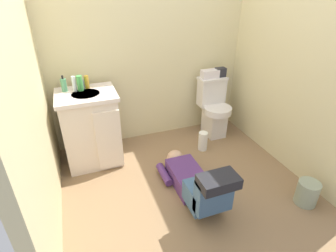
% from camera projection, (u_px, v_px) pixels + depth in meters
% --- Properties ---
extents(ground_plane, '(2.84, 3.00, 0.04)m').
position_uv_depth(ground_plane, '(181.00, 181.00, 2.76)').
color(ground_plane, '#896A49').
extents(wall_back, '(2.50, 0.08, 2.40)m').
position_uv_depth(wall_back, '(148.00, 42.00, 3.03)').
color(wall_back, beige).
rests_on(wall_back, ground_plane).
extents(wall_left, '(0.08, 2.00, 2.40)m').
position_uv_depth(wall_left, '(21.00, 83.00, 1.80)').
color(wall_left, beige).
rests_on(wall_left, ground_plane).
extents(wall_right, '(0.08, 2.00, 2.40)m').
position_uv_depth(wall_right, '(300.00, 53.00, 2.54)').
color(wall_right, beige).
rests_on(wall_right, ground_plane).
extents(toilet, '(0.36, 0.46, 0.75)m').
position_uv_depth(toilet, '(214.00, 108.00, 3.42)').
color(toilet, silver).
rests_on(toilet, ground_plane).
extents(vanity_cabinet, '(0.60, 0.53, 0.82)m').
position_uv_depth(vanity_cabinet, '(91.00, 128.00, 2.85)').
color(vanity_cabinet, beige).
rests_on(vanity_cabinet, ground_plane).
extents(faucet, '(0.02, 0.02, 0.10)m').
position_uv_depth(faucet, '(83.00, 84.00, 2.75)').
color(faucet, silver).
rests_on(faucet, vanity_cabinet).
extents(person_plumber, '(0.39, 1.06, 0.52)m').
position_uv_depth(person_plumber, '(195.00, 182.00, 2.45)').
color(person_plumber, '#512D6B').
rests_on(person_plumber, ground_plane).
extents(tissue_box, '(0.22, 0.11, 0.10)m').
position_uv_depth(tissue_box, '(210.00, 74.00, 3.27)').
color(tissue_box, silver).
rests_on(tissue_box, toilet).
extents(toiletry_bag, '(0.12, 0.09, 0.11)m').
position_uv_depth(toiletry_bag, '(220.00, 72.00, 3.31)').
color(toiletry_bag, '#26262D').
rests_on(toiletry_bag, toilet).
extents(soap_dispenser, '(0.06, 0.06, 0.17)m').
position_uv_depth(soap_dispenser, '(64.00, 85.00, 2.67)').
color(soap_dispenser, '#4B8E60').
rests_on(soap_dispenser, vanity_cabinet).
extents(bottle_clear, '(0.04, 0.04, 0.16)m').
position_uv_depth(bottle_clear, '(74.00, 84.00, 2.67)').
color(bottle_clear, silver).
rests_on(bottle_clear, vanity_cabinet).
extents(bottle_green, '(0.06, 0.06, 0.16)m').
position_uv_depth(bottle_green, '(80.00, 83.00, 2.68)').
color(bottle_green, green).
rests_on(bottle_green, vanity_cabinet).
extents(bottle_amber, '(0.05, 0.05, 0.13)m').
position_uv_depth(bottle_amber, '(87.00, 82.00, 2.75)').
color(bottle_amber, gold).
rests_on(bottle_amber, vanity_cabinet).
extents(trash_can, '(0.19, 0.19, 0.23)m').
position_uv_depth(trash_can, '(307.00, 193.00, 2.41)').
color(trash_can, gray).
rests_on(trash_can, ground_plane).
extents(paper_towel_roll, '(0.11, 0.11, 0.23)m').
position_uv_depth(paper_towel_roll, '(203.00, 141.00, 3.18)').
color(paper_towel_roll, white).
rests_on(paper_towel_roll, ground_plane).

